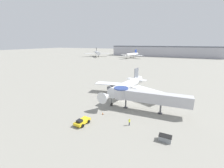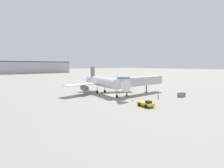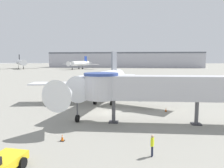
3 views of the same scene
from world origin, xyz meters
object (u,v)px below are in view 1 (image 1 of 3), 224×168
background_jet_black_tail (97,53)px  pushback_tug_yellow (82,122)px  service_container_gray (165,138)px  background_jet_blue_tail (131,55)px  main_airplane (126,87)px  ground_crew_marshaller (129,121)px  traffic_cone_apron_front (80,125)px  traffic_cone_near_nose (103,113)px  jet_bridge (145,96)px  traffic_cone_starboard_wing (154,103)px

background_jet_black_tail → pushback_tug_yellow: bearing=-96.9°
service_container_gray → background_jet_blue_tail: bearing=109.4°
main_airplane → ground_crew_marshaller: size_ratio=15.09×
traffic_cone_apron_front → main_airplane: bearing=81.9°
main_airplane → pushback_tug_yellow: 21.90m
traffic_cone_near_nose → background_jet_black_tail: 169.73m
jet_bridge → background_jet_blue_tail: background_jet_blue_tail is taller
pushback_tug_yellow → service_container_gray: bearing=9.9°
background_jet_black_tail → jet_bridge: bearing=-91.3°
main_airplane → pushback_tug_yellow: bearing=-89.8°
pushback_tug_yellow → service_container_gray: pushback_tug_yellow is taller
traffic_cone_near_nose → background_jet_black_tail: background_jet_black_tail is taller
jet_bridge → traffic_cone_apron_front: size_ratio=26.91×
jet_bridge → traffic_cone_near_nose: size_ratio=31.27×
main_airplane → jet_bridge: (8.41, -8.32, 0.46)m
pushback_tug_yellow → service_container_gray: 18.35m
traffic_cone_near_nose → jet_bridge: bearing=34.9°
traffic_cone_near_nose → background_jet_blue_tail: 150.04m
pushback_tug_yellow → service_container_gray: size_ratio=1.68×
main_airplane → ground_crew_marshaller: (6.95, -17.38, -2.83)m
traffic_cone_starboard_wing → pushback_tug_yellow: bearing=-124.6°
traffic_cone_near_nose → traffic_cone_starboard_wing: 17.00m
main_airplane → service_container_gray: (15.01, -19.96, -3.26)m
ground_crew_marshaller → background_jet_blue_tail: background_jet_blue_tail is taller
background_jet_black_tail → background_jet_blue_tail: background_jet_black_tail is taller
traffic_cone_starboard_wing → service_container_gray: bearing=-74.3°
background_jet_blue_tail → traffic_cone_starboard_wing: bearing=-55.9°
traffic_cone_starboard_wing → ground_crew_marshaller: size_ratio=0.34×
service_container_gray → traffic_cone_near_nose: 16.91m
traffic_cone_starboard_wing → jet_bridge: bearing=-104.6°
service_container_gray → traffic_cone_near_nose: size_ratio=3.73×
background_jet_black_tail → background_jet_blue_tail: (48.13, -1.52, -0.66)m
jet_bridge → pushback_tug_yellow: (-11.69, -13.11, -3.59)m
ground_crew_marshaller → main_airplane: bearing=-137.7°
traffic_cone_near_nose → background_jet_black_tail: (-84.79, 146.95, 4.76)m
background_jet_black_tail → service_container_gray: bearing=-91.6°
traffic_cone_apron_front → traffic_cone_starboard_wing: size_ratio=1.29×
traffic_cone_starboard_wing → background_jet_blue_tail: size_ratio=0.02×
main_airplane → traffic_cone_starboard_wing: 10.84m
background_jet_blue_tail → traffic_cone_apron_front: bearing=-62.9°
jet_bridge → background_jet_blue_tail: size_ratio=0.69×
pushback_tug_yellow → ground_crew_marshaller: ground_crew_marshaller is taller
main_airplane → service_container_gray: bearing=-44.1°
jet_bridge → pushback_tug_yellow: bearing=-133.4°
traffic_cone_near_nose → background_jet_blue_tail: background_jet_blue_tail is taller
traffic_cone_starboard_wing → background_jet_black_tail: size_ratio=0.02×
main_airplane → background_jet_blue_tail: background_jet_blue_tail is taller
service_container_gray → background_jet_blue_tail: size_ratio=0.08×
ground_crew_marshaller → background_jet_black_tail: 175.91m
background_jet_black_tail → traffic_cone_near_nose: bearing=-95.2°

